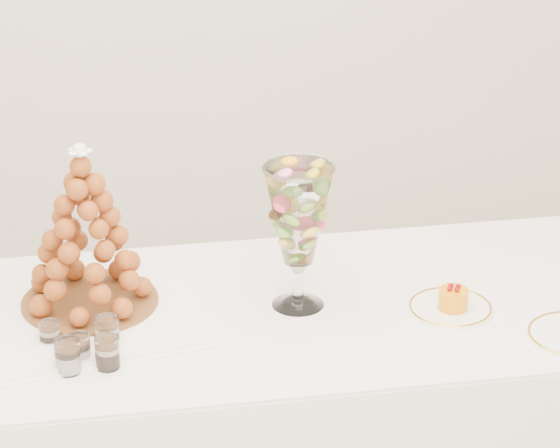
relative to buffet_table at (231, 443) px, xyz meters
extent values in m
cube|color=white|center=(0.00, 0.00, 0.00)|extent=(1.94, 0.78, 0.73)
cube|color=white|center=(0.00, 0.00, 0.36)|extent=(1.93, 0.77, 0.01)
cube|color=white|center=(-0.34, 0.01, 0.38)|extent=(0.61, 0.50, 0.02)
cylinder|color=white|center=(0.17, 0.01, 0.38)|extent=(0.13, 0.13, 0.02)
cylinder|color=white|center=(0.17, 0.01, 0.43)|extent=(0.03, 0.03, 0.09)
sphere|color=white|center=(0.17, 0.01, 0.47)|extent=(0.04, 0.04, 0.04)
cylinder|color=white|center=(0.52, -0.08, 0.37)|extent=(0.20, 0.20, 0.01)
cylinder|color=white|center=(-0.42, -0.08, 0.40)|extent=(0.05, 0.05, 0.06)
cylinder|color=white|center=(-0.36, -0.16, 0.40)|extent=(0.06, 0.06, 0.07)
cylinder|color=white|center=(-0.29, -0.11, 0.40)|extent=(0.06, 0.06, 0.07)
cylinder|color=white|center=(-0.38, -0.20, 0.41)|extent=(0.06, 0.06, 0.08)
cylinder|color=white|center=(-0.29, -0.19, 0.40)|extent=(0.05, 0.05, 0.07)
cylinder|color=brown|center=(-0.32, 0.08, 0.39)|extent=(0.32, 0.32, 0.01)
cone|color=#934116|center=(-0.32, 0.08, 0.59)|extent=(0.31, 0.31, 0.39)
sphere|color=white|center=(-0.32, 0.08, 0.77)|extent=(0.04, 0.04, 0.04)
cylinder|color=orange|center=(0.52, -0.08, 0.40)|extent=(0.07, 0.07, 0.05)
sphere|color=maroon|center=(0.53, -0.08, 0.43)|extent=(0.01, 0.01, 0.01)
sphere|color=maroon|center=(0.52, -0.07, 0.43)|extent=(0.01, 0.01, 0.01)
sphere|color=maroon|center=(0.51, -0.09, 0.43)|extent=(0.01, 0.01, 0.01)
sphere|color=maroon|center=(0.53, -0.10, 0.43)|extent=(0.01, 0.01, 0.01)
camera|label=1|loc=(-0.36, -2.72, 1.89)|focal=85.00mm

